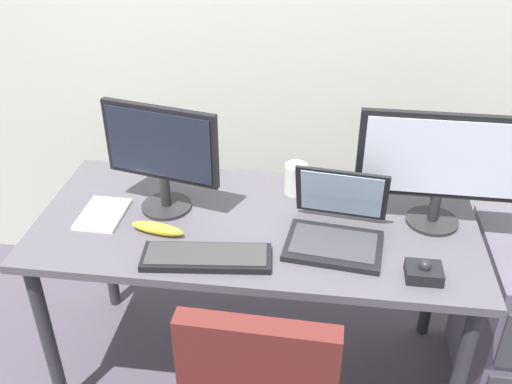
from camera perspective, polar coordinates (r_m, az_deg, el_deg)
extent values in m
plane|color=#48424E|center=(2.51, 0.00, -16.72)|extent=(8.00, 8.00, 0.00)
cube|color=#4F4B54|center=(2.03, 0.00, -3.24)|extent=(1.54, 0.71, 0.03)
cylinder|color=#2D2D33|center=(2.24, -19.84, -13.64)|extent=(0.05, 0.05, 0.70)
cylinder|color=#2D2D33|center=(2.10, 19.31, -17.32)|extent=(0.05, 0.05, 0.70)
cylinder|color=#2D2D33|center=(2.64, -14.62, -4.87)|extent=(0.05, 0.05, 0.70)
cylinder|color=#2D2D33|center=(2.52, 17.21, -7.31)|extent=(0.05, 0.05, 0.70)
cylinder|color=#262628|center=(2.11, 16.98, -2.74)|extent=(0.18, 0.18, 0.01)
cylinder|color=#262628|center=(2.08, 17.21, -1.49)|extent=(0.04, 0.04, 0.10)
cube|color=black|center=(1.98, 18.11, 3.36)|extent=(0.56, 0.03, 0.30)
cube|color=silver|center=(1.97, 18.17, 3.16)|extent=(0.52, 0.01, 0.27)
cylinder|color=#262628|center=(2.12, -8.82, -1.38)|extent=(0.18, 0.18, 0.01)
cylinder|color=#262628|center=(2.08, -8.96, 0.06)|extent=(0.04, 0.04, 0.11)
cube|color=black|center=(1.99, -9.41, 4.77)|extent=(0.42, 0.12, 0.27)
cube|color=#1E2333|center=(1.98, -9.60, 4.59)|extent=(0.38, 0.09, 0.24)
cube|color=black|center=(1.85, -4.91, -6.47)|extent=(0.42, 0.18, 0.02)
cube|color=#353535|center=(1.84, -4.93, -6.12)|extent=(0.39, 0.15, 0.01)
cube|color=black|center=(1.91, 7.66, -5.29)|extent=(0.33, 0.25, 0.02)
cube|color=#38383D|center=(1.90, 7.68, -5.00)|extent=(0.29, 0.19, 0.00)
cube|color=black|center=(1.96, 8.44, -0.13)|extent=(0.32, 0.12, 0.21)
cube|color=silver|center=(1.96, 8.42, -0.22)|extent=(0.28, 0.10, 0.18)
cube|color=black|center=(1.84, 16.25, -7.65)|extent=(0.11, 0.09, 0.04)
sphere|color=#232328|center=(1.82, 16.37, -7.02)|extent=(0.04, 0.04, 0.04)
cylinder|color=silver|center=(2.16, 3.95, 1.32)|extent=(0.08, 0.08, 0.12)
torus|color=silver|center=(2.16, 5.18, 1.29)|extent=(0.01, 0.07, 0.07)
cube|color=white|center=(2.12, -14.91, -2.12)|extent=(0.15, 0.21, 0.01)
ellipsoid|color=yellow|center=(1.98, -9.73, -3.58)|extent=(0.19, 0.08, 0.04)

